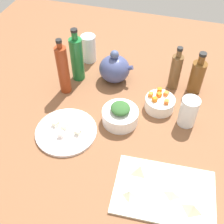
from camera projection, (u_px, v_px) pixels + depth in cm
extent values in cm
cube|color=brown|center=(112.00, 123.00, 117.61)|extent=(190.00, 190.00, 3.00)
cube|color=silver|center=(164.00, 192.00, 93.72)|extent=(34.96, 24.42, 1.00)
cylinder|color=white|center=(66.00, 131.00, 111.59)|extent=(24.47, 24.47, 1.20)
cylinder|color=white|center=(120.00, 116.00, 114.02)|extent=(14.83, 14.83, 6.05)
cylinder|color=white|center=(160.00, 103.00, 119.49)|extent=(12.62, 12.62, 5.46)
ellipsoid|color=#414A7B|center=(114.00, 69.00, 130.14)|extent=(14.29, 13.89, 12.67)
sphere|color=#46557F|center=(115.00, 55.00, 124.38)|extent=(4.00, 4.00, 4.00)
cylinder|color=#414A7B|center=(127.00, 68.00, 127.83)|extent=(5.38, 2.00, 3.93)
cylinder|color=brown|center=(197.00, 77.00, 123.83)|extent=(6.27, 6.27, 15.23)
cylinder|color=brown|center=(202.00, 60.00, 116.83)|extent=(2.82, 2.82, 4.04)
cylinder|color=black|center=(203.00, 54.00, 114.93)|extent=(3.13, 3.13, 1.20)
cylinder|color=brown|center=(175.00, 72.00, 125.06)|extent=(5.01, 5.01, 16.82)
cylinder|color=brown|center=(179.00, 53.00, 117.74)|extent=(2.25, 2.25, 3.35)
cylinder|color=black|center=(180.00, 49.00, 116.09)|extent=(2.50, 2.50, 1.20)
cylinder|color=#1D6D32|center=(77.00, 60.00, 128.08)|extent=(5.99, 5.99, 21.03)
cylinder|color=#1D6D32|center=(74.00, 36.00, 119.07)|extent=(2.69, 2.69, 3.79)
cylinder|color=black|center=(74.00, 30.00, 117.27)|extent=(2.99, 2.99, 1.20)
cylinder|color=maroon|center=(63.00, 70.00, 121.07)|extent=(5.04, 5.04, 22.95)
cylinder|color=maroon|center=(59.00, 45.00, 111.79)|extent=(2.27, 2.27, 2.61)
cylinder|color=black|center=(59.00, 41.00, 110.41)|extent=(2.52, 2.52, 1.20)
cylinder|color=white|center=(188.00, 112.00, 111.04)|extent=(7.21, 7.21, 12.86)
cylinder|color=white|center=(89.00, 48.00, 140.50)|extent=(7.23, 7.23, 13.96)
cube|color=orange|center=(166.00, 93.00, 118.48)|extent=(2.30, 2.30, 1.80)
cube|color=orange|center=(159.00, 95.00, 117.99)|extent=(2.55, 2.55, 1.80)
cube|color=orange|center=(166.00, 102.00, 114.97)|extent=(2.01, 2.01, 1.80)
cube|color=orange|center=(155.00, 99.00, 116.01)|extent=(2.54, 2.54, 1.80)
cube|color=orange|center=(160.00, 90.00, 119.94)|extent=(2.19, 2.19, 1.80)
cube|color=orange|center=(151.00, 95.00, 118.01)|extent=(2.01, 2.01, 1.80)
ellipsoid|color=#305E2B|center=(120.00, 108.00, 110.68)|extent=(10.83, 10.99, 3.17)
cube|color=white|center=(55.00, 123.00, 112.33)|extent=(2.99, 2.99, 2.20)
cube|color=white|center=(65.00, 126.00, 111.31)|extent=(2.31, 2.31, 2.20)
cube|color=white|center=(61.00, 134.00, 108.38)|extent=(2.42, 2.42, 2.20)
cube|color=white|center=(78.00, 132.00, 109.35)|extent=(2.54, 2.54, 2.20)
pyramid|color=beige|center=(172.00, 193.00, 91.67)|extent=(4.61, 4.13, 2.09)
pyramid|color=beige|center=(180.00, 180.00, 94.94)|extent=(4.54, 4.40, 2.05)
pyramid|color=beige|center=(192.00, 207.00, 87.80)|extent=(6.14, 5.69, 3.18)
pyramid|color=beige|center=(140.00, 169.00, 97.60)|extent=(7.39, 7.34, 2.97)
pyramid|color=beige|center=(130.00, 193.00, 91.34)|extent=(4.18, 4.62, 2.70)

